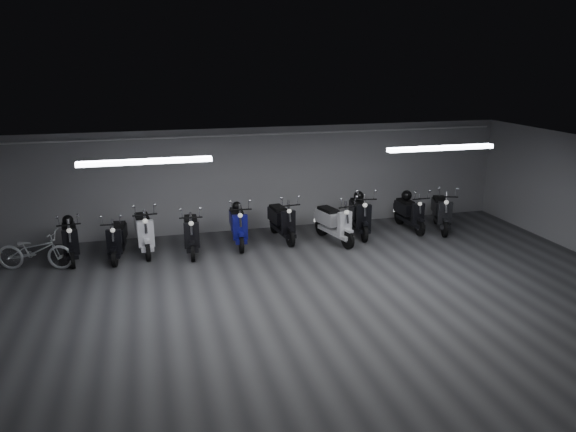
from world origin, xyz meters
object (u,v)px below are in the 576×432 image
object	(u,v)px
scooter_3	(191,227)
bicycle	(34,246)
helmet_3	(407,195)
scooter_2	(144,225)
scooter_9	(442,206)
scooter_1	(117,233)
scooter_4	(238,219)
helmet_1	(237,206)
scooter_0	(70,234)
helmet_2	(359,196)
scooter_7	(360,209)
helmet_0	(68,220)
scooter_6	(335,217)
scooter_5	(282,215)
scooter_8	(410,208)

from	to	relation	value
scooter_3	bicycle	distance (m)	3.47
scooter_3	helmet_3	xyz separation A→B (m)	(5.95, 0.56, 0.27)
scooter_2	bicycle	bearing A→B (deg)	-173.28
scooter_2	scooter_9	distance (m)	7.87
scooter_1	scooter_4	bearing A→B (deg)	10.55
bicycle	helmet_3	distance (m)	9.45
scooter_3	helmet_1	xyz separation A→B (m)	(1.21, 0.54, 0.30)
scooter_4	bicycle	size ratio (longest dim) A/B	1.09
scooter_3	bicycle	bearing A→B (deg)	-173.53
scooter_0	helmet_2	world-z (taller)	scooter_0
bicycle	scooter_1	bearing A→B (deg)	-68.49
scooter_7	helmet_0	distance (m)	7.28
scooter_1	scooter_7	size ratio (longest dim) A/B	0.89
scooter_0	bicycle	bearing A→B (deg)	-158.49
scooter_3	helmet_3	size ratio (longest dim) A/B	6.16
scooter_3	scooter_9	bearing A→B (deg)	4.17
bicycle	scooter_4	bearing A→B (deg)	-70.51
scooter_2	helmet_0	xyz separation A→B (m)	(-1.70, 0.14, 0.22)
helmet_3	scooter_6	bearing A→B (deg)	-163.80
scooter_6	scooter_9	distance (m)	3.17
scooter_9	bicycle	world-z (taller)	scooter_9
scooter_0	helmet_2	bearing A→B (deg)	-5.95
scooter_3	scooter_9	world-z (taller)	scooter_9
scooter_3	helmet_2	world-z (taller)	scooter_3
helmet_2	scooter_9	bearing A→B (deg)	-12.12
scooter_0	scooter_2	xyz separation A→B (m)	(1.67, 0.10, 0.06)
scooter_9	helmet_1	size ratio (longest dim) A/B	7.71
scooter_2	helmet_3	xyz separation A→B (m)	(7.05, 0.24, 0.23)
helmet_1	helmet_2	xyz separation A→B (m)	(3.32, 0.01, 0.05)
scooter_5	scooter_9	world-z (taller)	scooter_9
scooter_2	scooter_5	size ratio (longest dim) A/B	1.05
helmet_0	helmet_3	bearing A→B (deg)	0.64
scooter_0	scooter_4	bearing A→B (deg)	-7.53
scooter_5	helmet_3	xyz separation A→B (m)	(3.59, 0.16, 0.26)
scooter_6	scooter_7	size ratio (longest dim) A/B	0.96
scooter_9	scooter_1	bearing A→B (deg)	-160.03
helmet_0	scooter_4	bearing A→B (deg)	-2.42
scooter_0	scooter_3	world-z (taller)	scooter_3
scooter_7	scooter_2	bearing A→B (deg)	-169.77
scooter_0	helmet_2	xyz separation A→B (m)	(7.29, 0.32, 0.37)
scooter_1	scooter_8	size ratio (longest dim) A/B	0.98
scooter_1	scooter_4	size ratio (longest dim) A/B	0.92
scooter_4	scooter_5	size ratio (longest dim) A/B	1.02
scooter_9	helmet_2	bearing A→B (deg)	-172.16
scooter_0	helmet_2	distance (m)	7.31
scooter_6	helmet_3	world-z (taller)	scooter_6
scooter_2	scooter_8	xyz separation A→B (m)	(7.06, 0.00, -0.06)
scooter_5	scooter_9	bearing A→B (deg)	-10.65
scooter_2	scooter_9	size ratio (longest dim) A/B	1.02
scooter_8	helmet_0	xyz separation A→B (m)	(-8.76, 0.14, 0.28)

